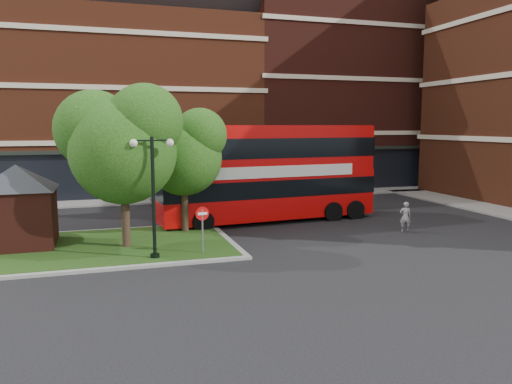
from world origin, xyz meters
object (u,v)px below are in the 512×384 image
object	(u,v)px
bus	(267,166)
car_silver	(178,195)
woman	(405,217)
car_white	(322,186)

from	to	relation	value
bus	car_silver	size ratio (longest dim) A/B	3.40
woman	car_silver	xyz separation A→B (m)	(-9.76, 12.50, -0.15)
car_silver	woman	bearing A→B (deg)	-149.96
bus	woman	bearing A→B (deg)	-45.97
bus	car_silver	bearing A→B (deg)	112.25
car_silver	car_white	xyz separation A→B (m)	(11.56, 1.50, 0.08)
woman	car_silver	size ratio (longest dim) A/B	0.42
bus	woman	world-z (taller)	bus
car_white	bus	bearing A→B (deg)	145.09
woman	car_silver	world-z (taller)	woman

